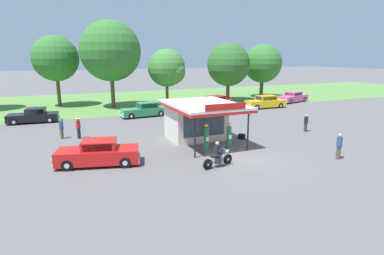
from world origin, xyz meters
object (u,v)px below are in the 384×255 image
object	(u,v)px
parked_car_back_row_centre_left	(265,102)
spare_tire_stack	(242,136)
motorcycle_with_rider	(218,157)
parked_car_back_row_far_right	(215,103)
gas_pump_nearside	(206,140)
bystander_strolling_foreground	(61,129)
parked_car_back_row_far_left	(293,97)
bystander_chatting_near_pumps	(339,146)
parked_car_back_row_centre_right	(145,110)
featured_classic_sedan	(98,154)
bystander_admiring_sedan	(306,123)
parked_car_back_row_right	(34,116)
bystander_leaning_by_kiosk	(78,128)
bystander_standing_back_lot	(221,118)
gas_pump_offside	(229,138)

from	to	relation	value
parked_car_back_row_centre_left	spare_tire_stack	bearing A→B (deg)	-132.66
motorcycle_with_rider	parked_car_back_row_far_right	bearing A→B (deg)	63.31
gas_pump_nearside	bystander_strolling_foreground	bearing A→B (deg)	138.88
motorcycle_with_rider	parked_car_back_row_far_left	world-z (taller)	motorcycle_with_rider
gas_pump_nearside	parked_car_back_row_far_left	world-z (taller)	gas_pump_nearside
gas_pump_nearside	bystander_chatting_near_pumps	world-z (taller)	gas_pump_nearside
gas_pump_nearside	parked_car_back_row_far_right	bearing A→B (deg)	61.11
parked_car_back_row_centre_right	bystander_strolling_foreground	world-z (taller)	bystander_strolling_foreground
featured_classic_sedan	bystander_admiring_sedan	bearing A→B (deg)	5.60
parked_car_back_row_right	spare_tire_stack	xyz separation A→B (m)	(15.81, -13.44, -0.48)
bystander_leaning_by_kiosk	spare_tire_stack	bearing A→B (deg)	-23.05
parked_car_back_row_centre_left	bystander_standing_back_lot	size ratio (longest dim) A/B	3.20
bystander_strolling_foreground	bystander_admiring_sedan	xyz separation A→B (m)	(19.74, -5.73, -0.04)
bystander_standing_back_lot	bystander_leaning_by_kiosk	bearing A→B (deg)	175.06
parked_car_back_row_far_left	spare_tire_stack	size ratio (longest dim) A/B	9.17
motorcycle_with_rider	parked_car_back_row_centre_left	xyz separation A→B (m)	(15.73, 16.86, 0.08)
motorcycle_with_rider	bystander_standing_back_lot	bearing A→B (deg)	60.90
parked_car_back_row_right	bystander_strolling_foreground	bearing A→B (deg)	-72.17
gas_pump_nearside	parked_car_back_row_far_left	xyz separation A→B (m)	(21.93, 16.87, -0.26)
bystander_admiring_sedan	bystander_strolling_foreground	bearing A→B (deg)	163.81
motorcycle_with_rider	parked_car_back_row_centre_right	distance (m)	17.24
gas_pump_nearside	parked_car_back_row_far_right	distance (m)	18.78
parked_car_back_row_right	bystander_strolling_foreground	world-z (taller)	bystander_strolling_foreground
motorcycle_with_rider	parked_car_back_row_right	size ratio (longest dim) A/B	0.44
parked_car_back_row_centre_left	bystander_leaning_by_kiosk	world-z (taller)	bystander_leaning_by_kiosk
bystander_chatting_near_pumps	motorcycle_with_rider	bearing A→B (deg)	167.69
featured_classic_sedan	bystander_chatting_near_pumps	world-z (taller)	bystander_chatting_near_pumps
bystander_chatting_near_pumps	bystander_admiring_sedan	size ratio (longest dim) A/B	1.12
bystander_standing_back_lot	spare_tire_stack	size ratio (longest dim) A/B	2.84
parked_car_back_row_right	spare_tire_stack	distance (m)	20.76
parked_car_back_row_centre_left	bystander_standing_back_lot	world-z (taller)	bystander_standing_back_lot
bystander_leaning_by_kiosk	bystander_chatting_near_pumps	size ratio (longest dim) A/B	1.00
parked_car_back_row_centre_left	gas_pump_offside	bearing A→B (deg)	-133.52
bystander_strolling_foreground	bystander_chatting_near_pumps	xyz separation A→B (m)	(16.31, -12.36, 0.06)
bystander_standing_back_lot	bystander_chatting_near_pumps	bearing A→B (deg)	-75.57
gas_pump_offside	bystander_admiring_sedan	world-z (taller)	gas_pump_offside
parked_car_back_row_centre_left	bystander_chatting_near_pumps	world-z (taller)	bystander_chatting_near_pumps
parked_car_back_row_centre_left	motorcycle_with_rider	bearing A→B (deg)	-133.01
featured_classic_sedan	bystander_strolling_foreground	distance (m)	7.74
bystander_leaning_by_kiosk	bystander_chatting_near_pumps	distance (m)	19.16
motorcycle_with_rider	bystander_admiring_sedan	xyz separation A→B (m)	(11.28, 4.92, 0.14)
bystander_strolling_foreground	bystander_standing_back_lot	distance (m)	13.62
parked_car_back_row_far_left	bystander_strolling_foreground	distance (m)	32.25
bystander_standing_back_lot	parked_car_back_row_far_left	bearing A→B (deg)	31.11
parked_car_back_row_far_left	bystander_admiring_sedan	xyz separation A→B (m)	(-11.23, -14.70, 0.11)
gas_pump_nearside	bystander_chatting_near_pumps	distance (m)	8.53
bystander_standing_back_lot	parked_car_back_row_far_right	bearing A→B (deg)	65.57
bystander_leaning_by_kiosk	gas_pump_offside	bearing A→B (deg)	-37.79
parked_car_back_row_centre_left	bystander_leaning_by_kiosk	bearing A→B (deg)	-163.70
gas_pump_nearside	featured_classic_sedan	distance (m)	7.05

